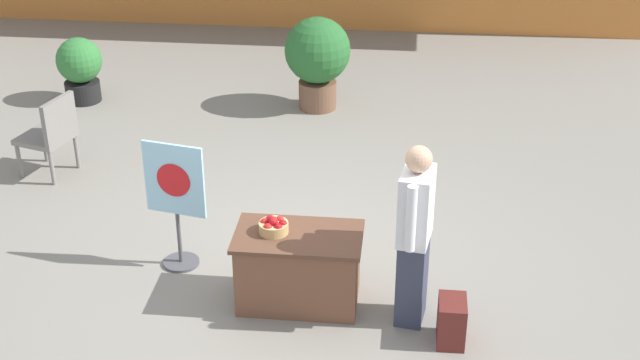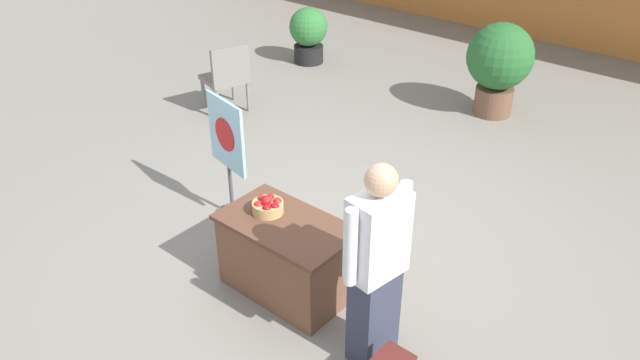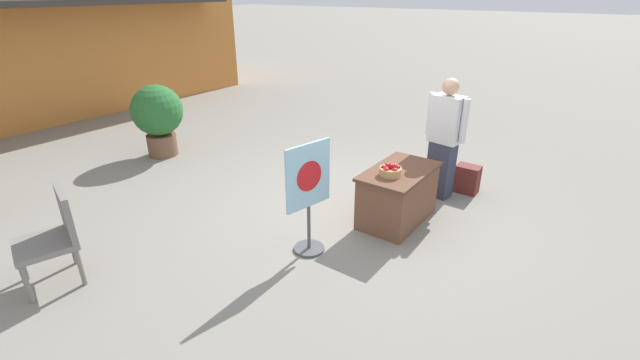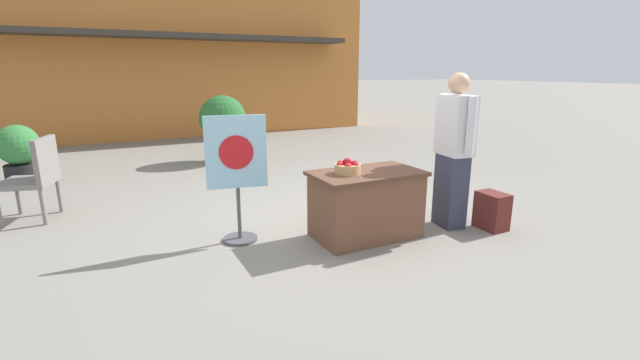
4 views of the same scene
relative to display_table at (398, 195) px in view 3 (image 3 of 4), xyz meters
The scene contains 8 objects.
ground_plane 0.74m from the display_table, 101.16° to the left, with size 120.00×120.00×0.00m, color gray.
display_table is the anchor object (origin of this frame).
apple_basket 0.48m from the display_table, behind, with size 0.27×0.27×0.16m.
person_visitor 1.17m from the display_table, ahead, with size 0.32×0.60×1.73m.
backpack 1.48m from the display_table, 18.27° to the right, with size 0.24×0.34×0.42m.
poster_board 1.40m from the display_table, 158.30° to the left, with size 0.61×0.36×1.32m.
patio_chair 3.91m from the display_table, 144.77° to the left, with size 0.68×0.68×0.99m.
potted_plant_far_left 4.62m from the display_table, 94.07° to the left, with size 0.90×0.90×1.29m.
Camera 3 is at (-4.50, -2.74, 2.82)m, focal length 24.00 mm.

